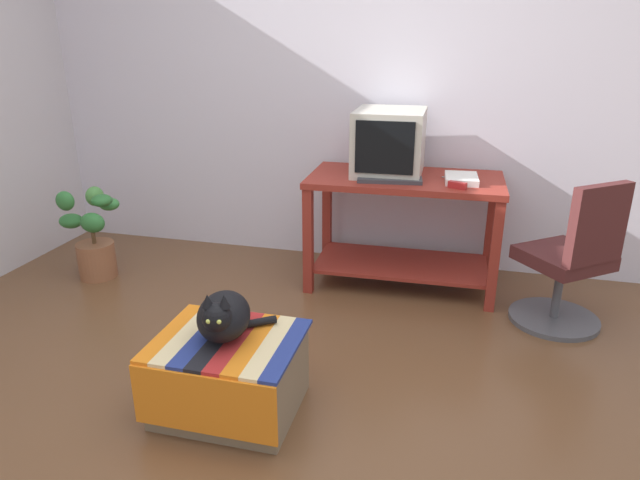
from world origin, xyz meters
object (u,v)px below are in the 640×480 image
Objects in this scene: keyboard at (390,180)px; tv_monitor at (389,143)px; potted_plant at (94,239)px; desk at (404,212)px; office_chair at (570,265)px; cat at (223,316)px; ottoman_with_blanket at (229,374)px; book at (461,179)px; stapler at (457,185)px.

tv_monitor is at bearing 93.81° from keyboard.
potted_plant is at bearing -167.06° from tv_monitor.
tv_monitor reaches higher than desk.
office_chair reaches higher than desk.
office_chair is (3.08, 0.06, 0.11)m from potted_plant.
cat is 1.89m from potted_plant.
cat is 2.01m from office_chair.
keyboard is 1.63m from ottoman_with_blanket.
keyboard reaches higher than cat.
desk reaches higher than ottoman_with_blanket.
tv_monitor is at bearing 74.41° from ottoman_with_blanket.
potted_plant is (-2.44, -0.38, -0.49)m from book.
stapler is (-0.02, -0.17, 0.00)m from book.
ottoman_with_blanket is (-0.46, -1.66, -0.77)m from tv_monitor.
cat is at bearing -37.84° from potted_plant.
office_chair is (0.65, -0.32, -0.39)m from book.
cat is 1.68m from stapler.
keyboard is 0.63× the size of ottoman_with_blanket.
potted_plant is at bearing -179.09° from keyboard.
book is at bearing -64.97° from office_chair.
book is (0.47, -0.11, -0.18)m from tv_monitor.
book is 0.17m from stapler.
tv_monitor reaches higher than cat.
desk is 1.07m from office_chair.
tv_monitor is 1.88m from ottoman_with_blanket.
ottoman_with_blanket is 1.90m from potted_plant.
potted_plant is at bearing -37.36° from office_chair.
book reaches higher than desk.
stapler is at bearing -100.26° from book.
desk is 1.69m from cat.
tv_monitor reaches higher than book.
cat is at bearing 169.84° from stapler.
tv_monitor is 1.96× the size of book.
ottoman_with_blanket is (-0.94, -1.54, -0.59)m from book.
desk is 3.38× the size of cat.
tv_monitor is 1.41× the size of cat.
cat is at bearing -107.24° from tv_monitor.
desk is at bearing 11.47° from potted_plant.
cat is (-0.52, -1.43, -0.29)m from keyboard.
keyboard is (-0.08, -0.15, 0.25)m from desk.
ottoman_with_blanket is 1.71× the size of cat.
keyboard is 0.45× the size of office_chair.
tv_monitor reaches higher than stapler.
potted_plant is at bearing -169.74° from desk.
stapler is (0.93, 1.37, 0.30)m from cat.
ottoman_with_blanket is 0.71× the size of office_chair.
desk is at bearing -58.47° from office_chair.
ottoman_with_blanket is at bearing -106.80° from tv_monitor.
book is at bearing -14.50° from tv_monitor.
book reaches higher than cat.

